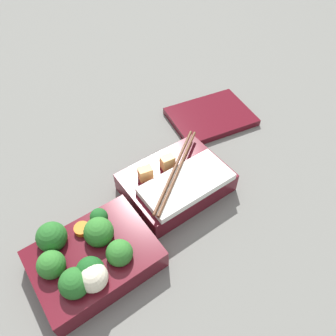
% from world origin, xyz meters
% --- Properties ---
extents(ground_plane, '(3.00, 3.00, 0.00)m').
position_xyz_m(ground_plane, '(0.00, 0.00, 0.00)').
color(ground_plane, slate).
extents(bento_tray_vegetable, '(0.17, 0.13, 0.07)m').
position_xyz_m(bento_tray_vegetable, '(-0.10, -0.02, 0.03)').
color(bento_tray_vegetable, '#510F19').
rests_on(bento_tray_vegetable, ground_plane).
extents(bento_tray_rice, '(0.17, 0.13, 0.06)m').
position_xyz_m(bento_tray_rice, '(0.08, 0.02, 0.02)').
color(bento_tray_rice, '#510F19').
rests_on(bento_tray_rice, ground_plane).
extents(bento_lid, '(0.19, 0.15, 0.01)m').
position_xyz_m(bento_lid, '(0.26, 0.14, 0.01)').
color(bento_lid, '#510F19').
rests_on(bento_lid, ground_plane).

